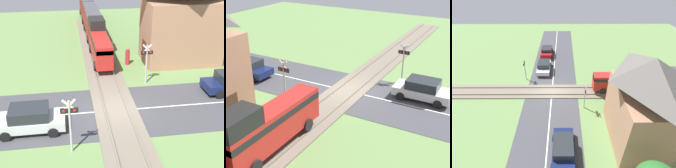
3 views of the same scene
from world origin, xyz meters
The scene contains 8 objects.
ground_plane centered at (0.00, 0.00, 0.00)m, with size 60.00×60.00×0.00m, color #66894C.
road_surface centered at (0.00, 0.00, 0.01)m, with size 48.00×6.40×0.02m.
track_bed centered at (0.00, 0.00, 0.07)m, with size 2.80×48.00×0.24m.
car_near_crossing centered at (-5.24, -1.44, 0.79)m, with size 4.01×2.01×1.51m.
car_far_side centered at (8.81, 1.44, 0.78)m, with size 4.29×1.99×1.50m.
crossing_signal_west_approach centered at (-2.95, -3.77, 2.01)m, with size 0.90×0.18×3.14m.
crossing_signal_east_approach centered at (2.95, 3.77, 2.01)m, with size 0.90×0.18×3.14m.
pedestrian_by_station centered at (2.32, 7.75, 0.69)m, with size 0.38×0.38×1.52m.
Camera 2 is at (-9.80, 19.01, 10.16)m, focal length 50.00 mm.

